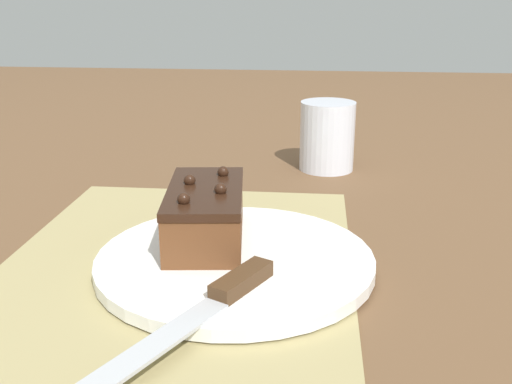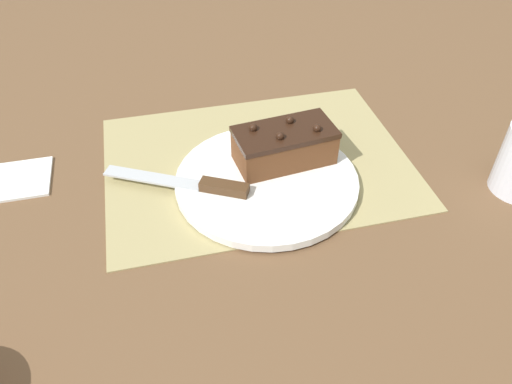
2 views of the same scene
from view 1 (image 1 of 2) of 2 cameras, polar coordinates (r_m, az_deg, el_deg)
The scene contains 6 objects.
ground_plane at distance 0.59m, azimuth -7.66°, elevation -7.13°, with size 3.00×3.00×0.00m, color brown.
placemat_woven at distance 0.59m, azimuth -7.67°, elevation -6.96°, with size 0.46×0.34×0.00m, color tan.
cake_plate at distance 0.58m, azimuth -1.94°, elevation -6.39°, with size 0.26×0.26×0.01m.
chocolate_cake at distance 0.60m, azimuth -4.82°, elevation -2.04°, with size 0.15×0.09×0.06m.
serving_knife at distance 0.49m, azimuth -3.84°, elevation -10.19°, with size 0.20×0.12×0.01m.
drinking_glass at distance 0.89m, azimuth 6.79°, elevation 5.31°, with size 0.08×0.08×0.10m.
Camera 1 is at (0.51, 0.13, 0.26)m, focal length 42.00 mm.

